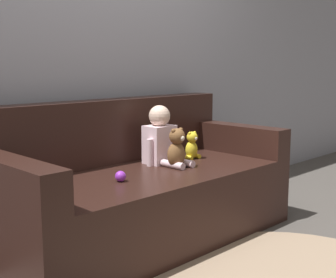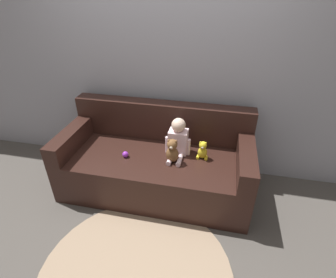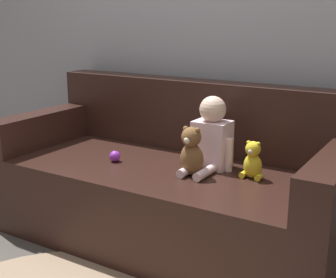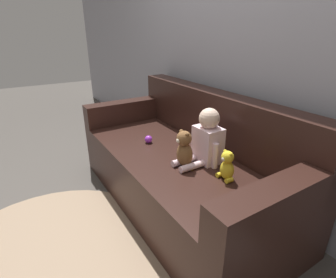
% 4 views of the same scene
% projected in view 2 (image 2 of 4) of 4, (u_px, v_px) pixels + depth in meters
% --- Properties ---
extents(ground_plane, '(12.00, 12.00, 0.00)m').
position_uv_depth(ground_plane, '(156.00, 187.00, 2.96)').
color(ground_plane, '#4C4742').
extents(wall_back, '(8.00, 0.05, 2.60)m').
position_uv_depth(wall_back, '(166.00, 59.00, 2.73)').
color(wall_back, '#93939E').
rests_on(wall_back, ground_plane).
extents(couch, '(1.96, 0.89, 0.88)m').
position_uv_depth(couch, '(157.00, 162.00, 2.84)').
color(couch, black).
rests_on(couch, ground_plane).
extents(person_baby, '(0.26, 0.34, 0.39)m').
position_uv_depth(person_baby, '(178.00, 139.00, 2.67)').
color(person_baby, silver).
rests_on(person_baby, couch).
extents(teddy_bear_brown, '(0.13, 0.12, 0.26)m').
position_uv_depth(teddy_bear_brown, '(172.00, 151.00, 2.55)').
color(teddy_bear_brown, brown).
rests_on(teddy_bear_brown, couch).
extents(plush_toy_side, '(0.11, 0.09, 0.20)m').
position_uv_depth(plush_toy_side, '(203.00, 151.00, 2.62)').
color(plush_toy_side, yellow).
rests_on(plush_toy_side, couch).
extents(toy_ball, '(0.06, 0.06, 0.06)m').
position_uv_depth(toy_ball, '(125.00, 154.00, 2.67)').
color(toy_ball, purple).
rests_on(toy_ball, couch).
extents(floor_rug, '(1.55, 1.55, 0.01)m').
position_uv_depth(floor_rug, '(136.00, 274.00, 2.08)').
color(floor_rug, gray).
rests_on(floor_rug, ground_plane).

